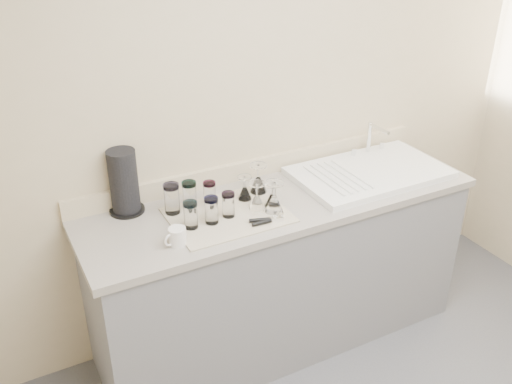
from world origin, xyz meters
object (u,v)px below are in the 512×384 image
tumbler_teal (172,198)px  tumbler_cyan (190,195)px  tumbler_magenta (191,215)px  can_opener (267,220)px  goblet_back_left (245,191)px  paper_towel_roll (124,183)px  goblet_front_left (257,200)px  goblet_front_right (272,199)px  tumbler_purple (210,193)px  sink_unit (369,172)px  goblet_back_right (258,183)px  tumbler_blue (212,210)px  tumbler_lavender (228,204)px  white_mug (177,237)px  goblet_extra (274,202)px

tumbler_teal → tumbler_cyan: bearing=3.1°
tumbler_magenta → can_opener: tumbler_magenta is taller
goblet_back_left → paper_towel_roll: size_ratio=0.39×
goblet_front_left → goblet_front_right: 0.08m
tumbler_cyan → tumbler_purple: bearing=-9.2°
sink_unit → tumbler_teal: 1.10m
goblet_back_left → goblet_back_right: goblet_back_right is taller
tumbler_purple → tumbler_blue: tumbler_blue is taller
goblet_back_left → tumbler_lavender: bearing=-141.2°
tumbler_magenta → tumbler_blue: size_ratio=1.00×
tumbler_purple → white_mug: 0.37m
goblet_back_right → sink_unit: bearing=-8.9°
tumbler_teal → tumbler_purple: (0.19, -0.01, -0.01)m
tumbler_lavender → white_mug: tumbler_lavender is taller
tumbler_blue → goblet_front_left: (0.25, 0.02, -0.02)m
tumbler_purple → goblet_back_left: size_ratio=0.98×
tumbler_teal → tumbler_purple: 0.19m
paper_towel_roll → tumbler_cyan: bearing=-23.8°
tumbler_purple → paper_towel_roll: bearing=159.8°
tumbler_magenta → goblet_back_left: size_ratio=1.05×
tumbler_lavender → goblet_front_right: same height
white_mug → tumbler_magenta: bearing=41.7°
goblet_back_right → goblet_front_left: (-0.09, -0.15, -0.00)m
tumbler_blue → goblet_back_left: 0.27m
goblet_back_left → goblet_front_left: goblet_front_left is taller
can_opener → white_mug: 0.43m
goblet_back_right → goblet_front_left: goblet_back_right is taller
sink_unit → tumbler_purple: 0.91m
tumbler_magenta → goblet_back_left: tumbler_magenta is taller
white_mug → paper_towel_roll: bearing=105.9°
tumbler_cyan → sink_unit: bearing=-6.0°
goblet_back_right → can_opener: bearing=-110.3°
goblet_back_left → can_opener: (-0.01, -0.25, -0.03)m
goblet_front_right → goblet_extra: bearing=-105.4°
sink_unit → tumbler_teal: bearing=174.7°
white_mug → can_opener: bearing=-3.9°
goblet_front_right → paper_towel_roll: 0.71m
sink_unit → goblet_front_left: (-0.72, -0.05, 0.04)m
white_mug → tumbler_teal: bearing=73.7°
sink_unit → paper_towel_roll: size_ratio=2.57×
sink_unit → white_mug: (-1.17, -0.16, 0.02)m
goblet_extra → paper_towel_roll: size_ratio=0.49×
tumbler_lavender → goblet_front_right: bearing=-3.5°
tumbler_cyan → tumbler_blue: bearing=-78.2°
white_mug → goblet_back_right: bearing=25.6°
goblet_front_right → can_opener: size_ratio=0.76×
paper_towel_roll → goblet_back_right: bearing=-11.3°
tumbler_lavender → goblet_front_left: bearing=0.2°
sink_unit → tumbler_teal: (-1.10, 0.10, 0.07)m
paper_towel_roll → tumbler_lavender: bearing=-34.6°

